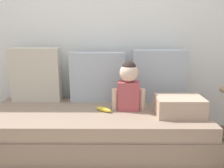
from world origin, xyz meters
name	(u,v)px	position (x,y,z in m)	size (l,w,h in m)	color
ground_plane	(96,146)	(0.00, 0.00, 0.00)	(12.00, 12.00, 0.00)	brown
back_wall	(98,18)	(0.00, 0.55, 1.20)	(5.23, 0.10, 2.41)	white
couch	(96,129)	(0.00, 0.00, 0.18)	(2.03, 0.83, 0.36)	#826C5B
throw_pillow_left	(36,75)	(-0.63, 0.32, 0.63)	(0.49, 0.16, 0.54)	beige
throw_pillow_center	(97,77)	(0.00, 0.32, 0.61)	(0.55, 0.16, 0.50)	#B2BCC6
throw_pillow_right	(159,76)	(0.63, 0.32, 0.62)	(0.54, 0.16, 0.53)	#B2BCC6
toddler	(129,85)	(0.30, 0.03, 0.60)	(0.31, 0.17, 0.45)	#B24C51
banana	(104,109)	(0.08, -0.02, 0.38)	(0.17, 0.04, 0.04)	yellow
folded_blanket	(179,106)	(0.73, -0.10, 0.44)	(0.40, 0.28, 0.16)	tan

